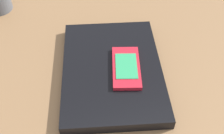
% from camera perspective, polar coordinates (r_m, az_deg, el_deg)
% --- Properties ---
extents(desk_surface, '(1.20, 0.80, 0.03)m').
position_cam_1_polar(desk_surface, '(0.68, 2.37, 1.00)').
color(desk_surface, olive).
rests_on(desk_surface, ground).
extents(laptop_closed, '(0.34, 0.27, 0.02)m').
position_cam_1_polar(laptop_closed, '(0.63, -0.00, -0.52)').
color(laptop_closed, black).
rests_on(laptop_closed, desk_surface).
extents(cell_phone_on_laptop, '(0.13, 0.09, 0.01)m').
position_cam_1_polar(cell_phone_on_laptop, '(0.61, 2.86, -0.07)').
color(cell_phone_on_laptop, red).
rests_on(cell_phone_on_laptop, laptop_closed).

